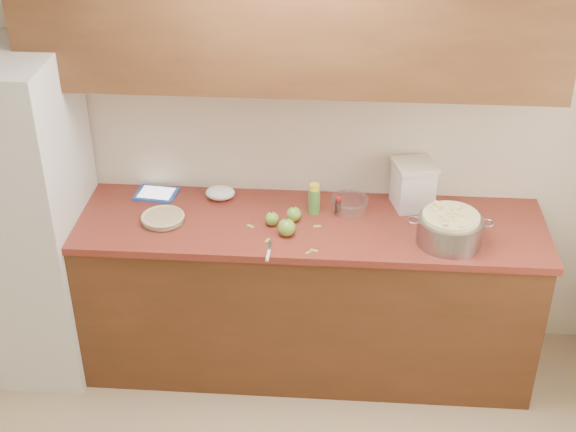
# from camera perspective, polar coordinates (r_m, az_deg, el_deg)

# --- Properties ---
(room_shell) EXTENTS (3.60, 3.60, 3.60)m
(room_shell) POSITION_cam_1_polar(r_m,az_deg,el_deg) (2.71, -2.22, -9.80)
(room_shell) COLOR tan
(room_shell) RESTS_ON ground
(counter_run) EXTENTS (2.64, 0.68, 0.92)m
(counter_run) POSITION_cam_1_polar(r_m,az_deg,el_deg) (4.38, 0.05, -5.47)
(counter_run) COLOR #582D18
(counter_run) RESTS_ON ground
(upper_cabinets) EXTENTS (2.60, 0.34, 0.70)m
(upper_cabinets) POSITION_cam_1_polar(r_m,az_deg,el_deg) (3.84, 0.23, 14.10)
(upper_cabinets) COLOR brown
(upper_cabinets) RESTS_ON room_shell
(fridge) EXTENTS (0.70, 0.70, 1.80)m
(fridge) POSITION_cam_1_polar(r_m,az_deg,el_deg) (4.44, -18.88, -0.08)
(fridge) COLOR silver
(fridge) RESTS_ON ground
(pie) EXTENTS (0.23, 0.23, 0.04)m
(pie) POSITION_cam_1_polar(r_m,az_deg,el_deg) (4.16, -8.89, -0.15)
(pie) COLOR silver
(pie) RESTS_ON counter_run
(colander) EXTENTS (0.42, 0.32, 0.16)m
(colander) POSITION_cam_1_polar(r_m,az_deg,el_deg) (4.00, 11.42, -0.91)
(colander) COLOR gray
(colander) RESTS_ON counter_run
(flour_canister) EXTENTS (0.25, 0.25, 0.25)m
(flour_canister) POSITION_cam_1_polar(r_m,az_deg,el_deg) (4.25, 8.89, 2.24)
(flour_canister) COLOR silver
(flour_canister) RESTS_ON counter_run
(tablet) EXTENTS (0.23, 0.19, 0.02)m
(tablet) POSITION_cam_1_polar(r_m,az_deg,el_deg) (4.42, -9.34, 1.57)
(tablet) COLOR #254FB2
(tablet) RESTS_ON counter_run
(paring_knife) EXTENTS (0.02, 0.17, 0.02)m
(paring_knife) POSITION_cam_1_polar(r_m,az_deg,el_deg) (3.86, -1.42, -2.74)
(paring_knife) COLOR gray
(paring_knife) RESTS_ON counter_run
(lemon_bottle) EXTENTS (0.06, 0.06, 0.17)m
(lemon_bottle) POSITION_cam_1_polar(r_m,az_deg,el_deg) (4.16, 1.88, 1.21)
(lemon_bottle) COLOR #4C8C38
(lemon_bottle) RESTS_ON counter_run
(cinnamon_shaker) EXTENTS (0.04, 0.04, 0.11)m
(cinnamon_shaker) POSITION_cam_1_polar(r_m,az_deg,el_deg) (4.25, 1.74, 1.42)
(cinnamon_shaker) COLOR beige
(cinnamon_shaker) RESTS_ON counter_run
(vanilla_bottle) EXTENTS (0.03, 0.03, 0.09)m
(vanilla_bottle) POSITION_cam_1_polar(r_m,az_deg,el_deg) (4.19, 3.57, 0.80)
(vanilla_bottle) COLOR black
(vanilla_bottle) RESTS_ON counter_run
(mixing_bowl) EXTENTS (0.20, 0.20, 0.07)m
(mixing_bowl) POSITION_cam_1_polar(r_m,az_deg,el_deg) (4.21, 4.40, 0.87)
(mixing_bowl) COLOR silver
(mixing_bowl) RESTS_ON counter_run
(paper_towel) EXTENTS (0.19, 0.17, 0.07)m
(paper_towel) POSITION_cam_1_polar(r_m,az_deg,el_deg) (4.33, -4.84, 1.65)
(paper_towel) COLOR white
(paper_towel) RESTS_ON counter_run
(apple_left) EXTENTS (0.07, 0.07, 0.08)m
(apple_left) POSITION_cam_1_polar(r_m,az_deg,el_deg) (4.08, -1.16, -0.20)
(apple_left) COLOR olive
(apple_left) RESTS_ON counter_run
(apple_center) EXTENTS (0.08, 0.08, 0.09)m
(apple_center) POSITION_cam_1_polar(r_m,az_deg,el_deg) (4.11, 0.41, 0.14)
(apple_center) COLOR olive
(apple_center) RESTS_ON counter_run
(apple_front) EXTENTS (0.09, 0.09, 0.10)m
(apple_front) POSITION_cam_1_polar(r_m,az_deg,el_deg) (3.99, -0.10, -0.82)
(apple_front) COLOR olive
(apple_front) RESTS_ON counter_run
(peel_a) EXTENTS (0.04, 0.02, 0.00)m
(peel_a) POSITION_cam_1_polar(r_m,az_deg,el_deg) (4.08, 2.09, -0.73)
(peel_a) COLOR #7FB256
(peel_a) RESTS_ON counter_run
(peel_b) EXTENTS (0.03, 0.03, 0.00)m
(peel_b) POSITION_cam_1_polar(r_m,az_deg,el_deg) (3.88, 1.44, -2.61)
(peel_b) COLOR #7FB256
(peel_b) RESTS_ON counter_run
(peel_c) EXTENTS (0.04, 0.04, 0.00)m
(peel_c) POSITION_cam_1_polar(r_m,az_deg,el_deg) (4.09, -2.69, -0.72)
(peel_c) COLOR #7FB256
(peel_c) RESTS_ON counter_run
(peel_d) EXTENTS (0.03, 0.04, 0.00)m
(peel_d) POSITION_cam_1_polar(r_m,az_deg,el_deg) (3.97, -1.47, -1.75)
(peel_d) COLOR #7FB256
(peel_d) RESTS_ON counter_run
(peel_e) EXTENTS (0.04, 0.05, 0.00)m
(peel_e) POSITION_cam_1_polar(r_m,az_deg,el_deg) (4.05, -0.27, -0.96)
(peel_e) COLOR #7FB256
(peel_e) RESTS_ON counter_run
(peel_f) EXTENTS (0.04, 0.03, 0.00)m
(peel_f) POSITION_cam_1_polar(r_m,az_deg,el_deg) (3.90, 1.87, -2.46)
(peel_f) COLOR #7FB256
(peel_f) RESTS_ON counter_run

